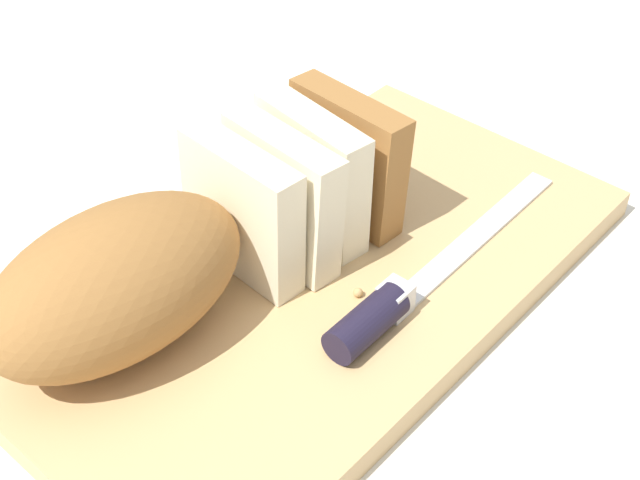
# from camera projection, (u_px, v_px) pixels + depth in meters

# --- Properties ---
(ground_plane) EXTENTS (3.00, 3.00, 0.00)m
(ground_plane) POSITION_uv_depth(u_px,v_px,m) (320.00, 294.00, 0.66)
(ground_plane) COLOR silver
(cutting_board) EXTENTS (0.47, 0.26, 0.02)m
(cutting_board) POSITION_uv_depth(u_px,v_px,m) (320.00, 283.00, 0.65)
(cutting_board) COLOR tan
(cutting_board) RESTS_ON ground_plane
(bread_loaf) EXTENTS (0.31, 0.12, 0.10)m
(bread_loaf) POSITION_uv_depth(u_px,v_px,m) (186.00, 245.00, 0.59)
(bread_loaf) COLOR #996633
(bread_loaf) RESTS_ON cutting_board
(bread_knife) EXTENTS (0.26, 0.03, 0.03)m
(bread_knife) POSITION_uv_depth(u_px,v_px,m) (392.00, 302.00, 0.60)
(bread_knife) COLOR silver
(bread_knife) RESTS_ON cutting_board
(crumb_near_knife) EXTENTS (0.01, 0.01, 0.01)m
(crumb_near_knife) POSITION_uv_depth(u_px,v_px,m) (354.00, 295.00, 0.62)
(crumb_near_knife) COLOR tan
(crumb_near_knife) RESTS_ON cutting_board
(crumb_near_loaf) EXTENTS (0.00, 0.00, 0.00)m
(crumb_near_loaf) POSITION_uv_depth(u_px,v_px,m) (253.00, 224.00, 0.68)
(crumb_near_loaf) COLOR tan
(crumb_near_loaf) RESTS_ON cutting_board
(crumb_stray_left) EXTENTS (0.01, 0.01, 0.01)m
(crumb_stray_left) POSITION_uv_depth(u_px,v_px,m) (290.00, 215.00, 0.68)
(crumb_stray_left) COLOR tan
(crumb_stray_left) RESTS_ON cutting_board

